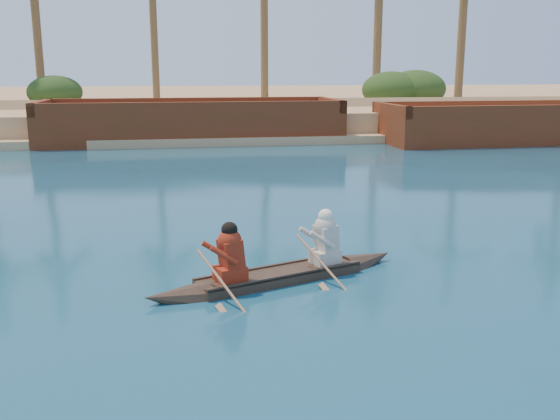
{
  "coord_description": "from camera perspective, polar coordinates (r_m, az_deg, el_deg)",
  "views": [
    {
      "loc": [
        0.63,
        -4.88,
        3.28
      ],
      "look_at": [
        2.3,
        5.63,
        0.87
      ],
      "focal_mm": 40.0,
      "sensor_mm": 36.0,
      "label": 1
    }
  ],
  "objects": [
    {
      "name": "sandy_embankment",
      "position": [
        51.85,
        -9.85,
        9.53
      ],
      "size": [
        150.0,
        51.0,
        1.5
      ],
      "color": "tan",
      "rests_on": "ground"
    },
    {
      "name": "shrub_cluster",
      "position": [
        36.45,
        -10.14,
        9.29
      ],
      "size": [
        100.0,
        6.0,
        2.4
      ],
      "primitive_type": null,
      "color": "#1D3D16",
      "rests_on": "ground"
    },
    {
      "name": "canoe",
      "position": [
        9.88,
        -0.03,
        -5.2
      ],
      "size": [
        4.37,
        2.16,
        1.23
      ],
      "rotation": [
        0.0,
        0.0,
        0.37
      ],
      "color": "#3C2D20",
      "rests_on": "ground"
    },
    {
      "name": "barge_mid",
      "position": [
        29.35,
        -8.05,
        7.76
      ],
      "size": [
        13.62,
        4.81,
        2.25
      ],
      "rotation": [
        0.0,
        0.0,
        0.02
      ],
      "color": "maroon",
      "rests_on": "ground"
    },
    {
      "name": "barge_right",
      "position": [
        31.06,
        20.79,
        7.23
      ],
      "size": [
        12.68,
        4.55,
        2.09
      ],
      "rotation": [
        0.0,
        0.0,
        0.03
      ],
      "color": "maroon",
      "rests_on": "ground"
    }
  ]
}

